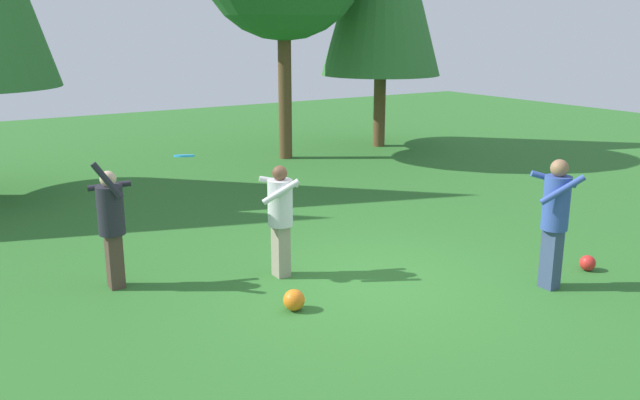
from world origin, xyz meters
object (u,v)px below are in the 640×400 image
Objects in this scene: person_thrower at (111,219)px; ball_orange at (294,300)px; ball_red at (588,263)px; person_catcher at (280,212)px; person_bystander at (555,213)px; frisbee at (184,156)px.

person_thrower is 6.56× the size of ball_orange.
ball_red is at bearing -14.16° from ball_orange.
person_bystander is at bearing 165.64° from person_catcher.
person_catcher is at bearing 150.19° from ball_red.
frisbee is at bearing -0.00° from person_thrower.
person_thrower is 6.57m from ball_red.
person_bystander reaches higher than ball_orange.
ball_red is 4.32m from ball_orange.
frisbee reaches higher than person_thrower.
ball_orange is (0.69, -1.62, -1.59)m from frisbee.
ball_orange is at bearing -67.00° from frisbee.
person_bystander is 4.85m from frisbee.
person_catcher is at bearing -3.67° from person_bystander.
person_catcher reaches higher than ball_orange.
person_catcher is (2.04, -0.81, -0.02)m from person_thrower.
person_thrower is 7.81× the size of ball_red.
person_catcher is at bearing 68.32° from ball_orange.
ball_red is at bearing -28.75° from frisbee.
person_catcher is 0.90× the size of person_bystander.
frisbee is (0.92, -0.29, 0.79)m from person_thrower.
person_bystander reaches higher than ball_red.
person_thrower is at bearing 3.38° from person_catcher.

